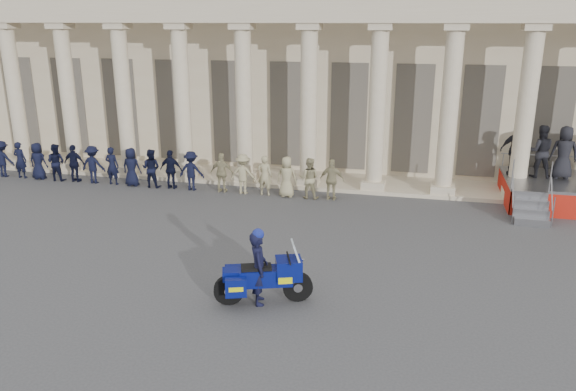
# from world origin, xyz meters

# --- Properties ---
(ground) EXTENTS (90.00, 90.00, 0.00)m
(ground) POSITION_xyz_m (0.00, 0.00, 0.00)
(ground) COLOR #3E3E41
(ground) RESTS_ON ground
(building) EXTENTS (40.00, 12.50, 9.00)m
(building) POSITION_xyz_m (-0.00, 14.74, 4.52)
(building) COLOR #C3B192
(building) RESTS_ON ground
(officer_rank) EXTENTS (17.50, 0.59, 1.55)m
(officer_rank) POSITION_xyz_m (-5.96, 6.58, 0.77)
(officer_rank) COLOR black
(officer_rank) RESTS_ON ground
(reviewing_stand) EXTENTS (5.11, 4.34, 2.83)m
(reviewing_stand) POSITION_xyz_m (10.95, 7.98, 1.60)
(reviewing_stand) COLOR gray
(reviewing_stand) RESTS_ON ground
(motorcycle) EXTENTS (2.25, 1.30, 1.50)m
(motorcycle) POSITION_xyz_m (2.20, -1.65, 0.65)
(motorcycle) COLOR black
(motorcycle) RESTS_ON ground
(rider) EXTENTS (0.62, 0.75, 1.87)m
(rider) POSITION_xyz_m (2.08, -1.70, 0.92)
(rider) COLOR black
(rider) RESTS_ON ground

